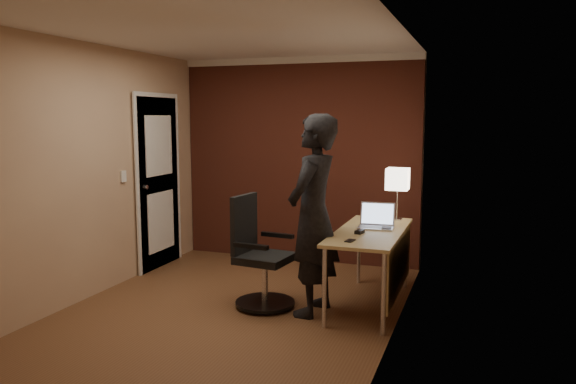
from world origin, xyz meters
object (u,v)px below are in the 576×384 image
(desk_lamp, at_px, (398,180))
(office_chair, at_px, (259,259))
(phone, at_px, (350,241))
(mouse, at_px, (360,232))
(desk, at_px, (378,244))
(person, at_px, (313,215))
(laptop, at_px, (377,221))
(wallet, at_px, (387,228))

(desk_lamp, height_order, office_chair, desk_lamp)
(desk_lamp, height_order, phone, desk_lamp)
(mouse, bearing_deg, desk, 65.25)
(mouse, height_order, phone, mouse)
(desk, height_order, phone, phone)
(desk_lamp, bearing_deg, desk, -97.59)
(desk_lamp, height_order, person, person)
(desk_lamp, distance_m, office_chair, 1.65)
(desk_lamp, bearing_deg, laptop, -105.48)
(desk, height_order, desk_lamp, desk_lamp)
(phone, xyz_separation_m, office_chair, (-0.91, 0.16, -0.28))
(wallet, bearing_deg, office_chair, -158.95)
(desk_lamp, xyz_separation_m, mouse, (-0.22, -0.79, -0.40))
(phone, bearing_deg, office_chair, 179.06)
(desk, distance_m, wallet, 0.17)
(laptop, relative_size, mouse, 3.42)
(phone, xyz_separation_m, wallet, (0.21, 0.60, 0.01))
(desk, relative_size, phone, 13.04)
(desk_lamp, xyz_separation_m, phone, (-0.23, -1.13, -0.41))
(laptop, relative_size, person, 0.19)
(person, bearing_deg, mouse, 121.94)
(office_chair, distance_m, person, 0.70)
(desk, relative_size, office_chair, 1.45)
(desk, bearing_deg, person, -145.26)
(phone, bearing_deg, mouse, 97.45)
(phone, bearing_deg, laptop, 90.58)
(desk_lamp, height_order, wallet, desk_lamp)
(office_chair, bearing_deg, phone, -10.23)
(desk, height_order, office_chair, office_chair)
(desk, xyz_separation_m, person, (-0.52, -0.36, 0.30))
(desk_lamp, bearing_deg, office_chair, -139.76)
(phone, distance_m, office_chair, 0.97)
(office_chair, relative_size, person, 0.57)
(desk, bearing_deg, laptop, 105.43)
(mouse, height_order, wallet, mouse)
(desk, distance_m, office_chair, 1.13)
(desk, relative_size, mouse, 15.00)
(laptop, height_order, office_chair, office_chair)
(desk, height_order, person, person)
(wallet, height_order, person, person)
(wallet, distance_m, person, 0.75)
(desk_lamp, distance_m, person, 1.17)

